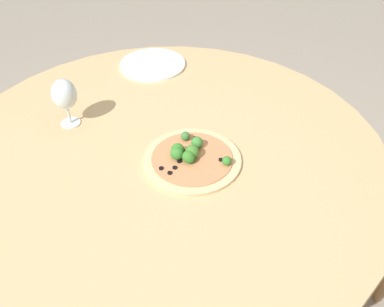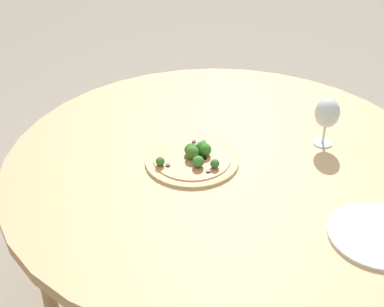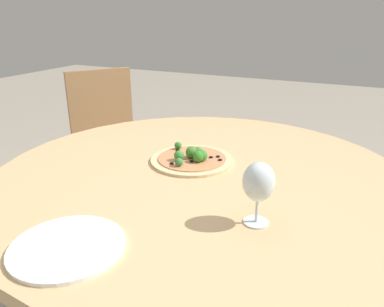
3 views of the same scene
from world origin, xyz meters
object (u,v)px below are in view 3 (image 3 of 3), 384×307
at_px(pizza, 192,158).
at_px(plate_near, 68,247).
at_px(chair, 109,143).
at_px(wine_glass, 259,183).

relative_size(pizza, plate_near, 1.13).
height_order(chair, plate_near, chair).
distance_m(chair, wine_glass, 1.45).
bearing_deg(plate_near, wine_glass, -140.59).
bearing_deg(pizza, plate_near, 86.98).
relative_size(wine_glass, plate_near, 0.64).
relative_size(chair, wine_glass, 5.44).
relative_size(chair, pizza, 3.06).
bearing_deg(wine_glass, pizza, -42.99).
xyz_separation_m(chair, wine_glass, (-1.13, 0.85, 0.34)).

